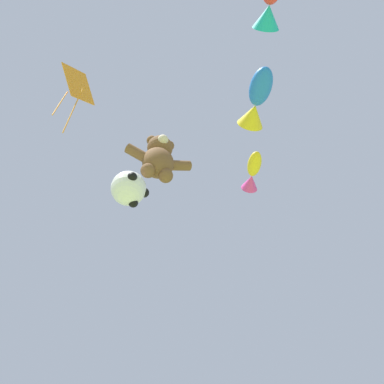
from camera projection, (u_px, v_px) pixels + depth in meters
teddy_bear_kite at (159, 158)px, 11.07m from camera, size 1.79×0.79×1.82m
soccer_ball_kite at (129, 189)px, 9.81m from camera, size 0.90×0.89×0.83m
fish_kite_goldfin at (252, 173)px, 13.97m from camera, size 0.80×1.50×0.55m
fish_kite_cobalt at (257, 101)px, 12.18m from camera, size 0.96×1.86×0.77m
fish_kite_crimson at (270, 0)px, 10.37m from camera, size 1.00×1.68×0.68m
diamond_kite at (77, 87)px, 12.29m from camera, size 1.16×1.02×3.34m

